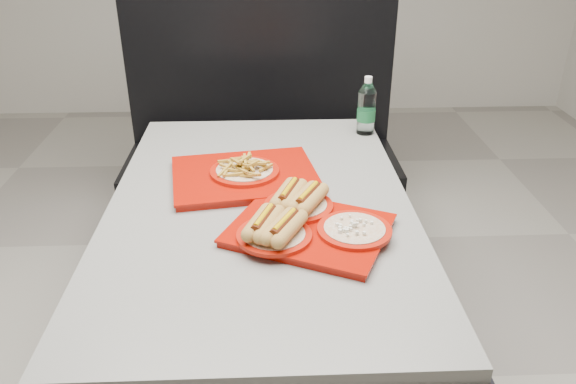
{
  "coord_description": "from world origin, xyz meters",
  "views": [
    {
      "loc": [
        0.02,
        -1.48,
        1.55
      ],
      "look_at": [
        0.08,
        -0.1,
        0.83
      ],
      "focal_mm": 35.0,
      "sensor_mm": 36.0,
      "label": 1
    }
  ],
  "objects_px": {
    "booth_bench": "(262,159)",
    "tray_near": "(304,222)",
    "tray_far": "(245,173)",
    "water_bottle": "(366,109)",
    "diner_table": "(261,248)"
  },
  "relations": [
    {
      "from": "booth_bench",
      "to": "water_bottle",
      "type": "height_order",
      "value": "booth_bench"
    },
    {
      "from": "booth_bench",
      "to": "water_bottle",
      "type": "xyz_separation_m",
      "value": [
        0.41,
        -0.55,
        0.44
      ]
    },
    {
      "from": "tray_near",
      "to": "tray_far",
      "type": "xyz_separation_m",
      "value": [
        -0.17,
        0.33,
        -0.01
      ]
    },
    {
      "from": "tray_far",
      "to": "water_bottle",
      "type": "relative_size",
      "value": 2.26
    },
    {
      "from": "diner_table",
      "to": "tray_far",
      "type": "bearing_deg",
      "value": 108.61
    },
    {
      "from": "tray_far",
      "to": "water_bottle",
      "type": "xyz_separation_m",
      "value": [
        0.46,
        0.4,
        0.07
      ]
    },
    {
      "from": "diner_table",
      "to": "tray_far",
      "type": "distance_m",
      "value": 0.25
    },
    {
      "from": "diner_table",
      "to": "water_bottle",
      "type": "xyz_separation_m",
      "value": [
        0.41,
        0.54,
        0.26
      ]
    },
    {
      "from": "tray_near",
      "to": "tray_far",
      "type": "distance_m",
      "value": 0.37
    },
    {
      "from": "diner_table",
      "to": "tray_near",
      "type": "xyz_separation_m",
      "value": [
        0.12,
        -0.18,
        0.2
      ]
    },
    {
      "from": "tray_near",
      "to": "booth_bench",
      "type": "bearing_deg",
      "value": 95.33
    },
    {
      "from": "diner_table",
      "to": "booth_bench",
      "type": "xyz_separation_m",
      "value": [
        0.0,
        1.09,
        -0.18
      ]
    },
    {
      "from": "diner_table",
      "to": "booth_bench",
      "type": "bearing_deg",
      "value": 90.0
    },
    {
      "from": "booth_bench",
      "to": "tray_far",
      "type": "height_order",
      "value": "booth_bench"
    },
    {
      "from": "booth_bench",
      "to": "tray_near",
      "type": "height_order",
      "value": "booth_bench"
    }
  ]
}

